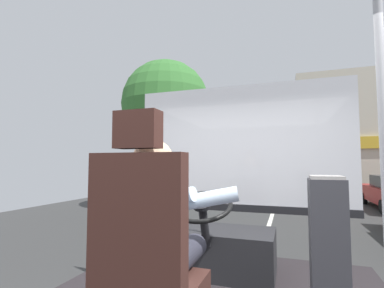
{
  "coord_description": "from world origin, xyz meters",
  "views": [
    {
      "loc": [
        0.54,
        -1.66,
        1.72
      ],
      "look_at": [
        -0.42,
        1.13,
        1.92
      ],
      "focal_mm": 26.12,
      "sensor_mm": 36.0,
      "label": 1
    }
  ],
  "objects_px": {
    "handrail_pole": "(384,143)",
    "fare_box": "(328,252)",
    "bus_driver": "(158,227)",
    "steering_console": "(215,249)",
    "driver_seat": "(146,263)"
  },
  "relations": [
    {
      "from": "driver_seat",
      "to": "bus_driver",
      "type": "distance_m",
      "value": 0.2
    },
    {
      "from": "driver_seat",
      "to": "steering_console",
      "type": "height_order",
      "value": "driver_seat"
    },
    {
      "from": "handrail_pole",
      "to": "fare_box",
      "type": "xyz_separation_m",
      "value": [
        -0.24,
        0.3,
        -0.66
      ]
    },
    {
      "from": "bus_driver",
      "to": "fare_box",
      "type": "bearing_deg",
      "value": 32.47
    },
    {
      "from": "fare_box",
      "to": "driver_seat",
      "type": "bearing_deg",
      "value": -142.36
    },
    {
      "from": "driver_seat",
      "to": "steering_console",
      "type": "relative_size",
      "value": 1.16
    },
    {
      "from": "bus_driver",
      "to": "steering_console",
      "type": "height_order",
      "value": "bus_driver"
    },
    {
      "from": "driver_seat",
      "to": "handrail_pole",
      "type": "height_order",
      "value": "handrail_pole"
    },
    {
      "from": "bus_driver",
      "to": "handrail_pole",
      "type": "relative_size",
      "value": 0.36
    },
    {
      "from": "handrail_pole",
      "to": "steering_console",
      "type": "bearing_deg",
      "value": 140.15
    },
    {
      "from": "driver_seat",
      "to": "bus_driver",
      "type": "bearing_deg",
      "value": 90.0
    },
    {
      "from": "bus_driver",
      "to": "fare_box",
      "type": "xyz_separation_m",
      "value": [
        0.9,
        0.57,
        -0.21
      ]
    },
    {
      "from": "bus_driver",
      "to": "fare_box",
      "type": "relative_size",
      "value": 0.86
    },
    {
      "from": "driver_seat",
      "to": "fare_box",
      "type": "height_order",
      "value": "driver_seat"
    },
    {
      "from": "handrail_pole",
      "to": "fare_box",
      "type": "bearing_deg",
      "value": 128.66
    }
  ]
}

